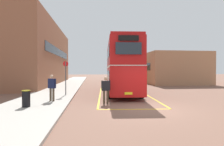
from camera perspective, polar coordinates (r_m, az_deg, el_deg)
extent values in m
plane|color=brown|center=(24.54, 0.85, -4.17)|extent=(135.60, 135.60, 0.00)
cube|color=#A39E93|center=(26.94, -13.70, -3.59)|extent=(4.00, 57.60, 0.14)
cube|color=brown|center=(30.31, -22.80, 5.10)|extent=(7.00, 22.63, 8.84)
cube|color=#232D38|center=(29.56, -16.18, 6.10)|extent=(0.06, 17.20, 1.10)
cube|color=#AD7A56|center=(34.92, 15.52, 1.32)|extent=(8.91, 16.78, 4.88)
cube|color=#232D38|center=(33.50, 8.39, 1.78)|extent=(0.06, 12.75, 1.10)
cylinder|color=black|center=(20.28, -1.53, -3.81)|extent=(0.35, 1.02, 1.00)
cylinder|color=black|center=(20.48, 5.64, -3.77)|extent=(0.35, 1.02, 1.00)
cylinder|color=black|center=(14.02, -1.10, -5.92)|extent=(0.35, 1.02, 1.00)
cylinder|color=black|center=(14.31, 9.22, -5.80)|extent=(0.35, 1.02, 1.00)
cube|color=#B71414|center=(17.16, 2.91, -1.66)|extent=(3.17, 10.29, 2.10)
cube|color=#B71414|center=(17.19, 2.92, 5.35)|extent=(3.15, 10.09, 2.10)
cube|color=#B71414|center=(17.32, 2.92, 9.15)|extent=(3.05, 9.98, 0.20)
cube|color=silver|center=(17.14, 2.91, 1.85)|extent=(3.19, 10.19, 0.14)
cube|color=#232D38|center=(17.07, -1.29, -0.66)|extent=(0.60, 8.30, 0.84)
cube|color=#232D38|center=(17.13, -1.29, 5.70)|extent=(0.60, 8.30, 0.84)
cube|color=#232D38|center=(17.31, 7.05, -0.65)|extent=(0.60, 8.30, 0.84)
cube|color=#232D38|center=(17.36, 7.06, 5.63)|extent=(0.60, 8.30, 0.84)
cube|color=#232D38|center=(12.16, 5.19, 7.67)|extent=(1.73, 0.16, 0.80)
cube|color=black|center=(12.26, 5.19, 10.82)|extent=(1.36, 0.13, 0.36)
cube|color=#232D38|center=(22.22, 1.68, -0.04)|extent=(1.97, 0.18, 1.00)
cube|color=yellow|center=(12.18, 5.17, -6.35)|extent=(0.52, 0.07, 0.16)
cylinder|color=black|center=(37.51, 2.14, -1.71)|extent=(0.27, 0.92, 0.92)
cylinder|color=black|center=(38.00, 5.98, -1.68)|extent=(0.27, 0.92, 0.92)
cylinder|color=black|center=(32.29, 3.63, -2.13)|extent=(0.27, 0.92, 0.92)
cylinder|color=black|center=(32.85, 8.05, -2.09)|extent=(0.27, 0.92, 0.92)
cube|color=gold|center=(35.10, 4.90, -0.03)|extent=(2.57, 8.86, 2.60)
cube|color=silver|center=(35.10, 4.91, 2.19)|extent=(2.41, 8.50, 0.12)
cube|color=#232D38|center=(34.86, 2.86, 0.54)|extent=(0.09, 7.07, 0.96)
cube|color=#232D38|center=(35.37, 6.91, 0.54)|extent=(0.09, 7.07, 0.96)
cube|color=#232D38|center=(39.45, 3.58, 0.51)|extent=(2.00, 0.06, 1.10)
cylinder|color=#473828|center=(11.87, -1.41, -7.54)|extent=(0.14, 0.14, 0.85)
cylinder|color=#473828|center=(11.83, -2.49, -7.56)|extent=(0.14, 0.14, 0.85)
cube|color=black|center=(11.76, -1.95, -3.98)|extent=(0.51, 0.25, 0.64)
cylinder|color=black|center=(11.80, -0.76, -3.81)|extent=(0.09, 0.09, 0.60)
cylinder|color=black|center=(11.73, -3.15, -3.84)|extent=(0.09, 0.09, 0.60)
sphere|color=tan|center=(11.71, -1.94, -1.73)|extent=(0.23, 0.23, 0.23)
cylinder|color=#473828|center=(12.63, -17.80, -6.45)|extent=(0.14, 0.14, 0.84)
cylinder|color=#473828|center=(12.77, -18.59, -6.38)|extent=(0.14, 0.14, 0.84)
cube|color=#141938|center=(12.63, -18.21, -3.13)|extent=(0.53, 0.41, 0.63)
cylinder|color=#141938|center=(12.48, -17.32, -3.02)|extent=(0.09, 0.09, 0.60)
cylinder|color=#141938|center=(12.78, -19.09, -2.94)|extent=(0.09, 0.09, 0.60)
sphere|color=tan|center=(12.59, -18.28, -1.06)|extent=(0.23, 0.23, 0.23)
cylinder|color=black|center=(11.21, -25.19, -7.32)|extent=(0.43, 0.43, 0.88)
cylinder|color=olive|center=(11.15, -25.21, -4.98)|extent=(0.45, 0.45, 0.04)
cylinder|color=#4C4C51|center=(15.35, -14.24, -1.61)|extent=(0.08, 0.08, 2.72)
cylinder|color=red|center=(15.34, -14.26, 2.80)|extent=(0.44, 0.04, 0.44)
cube|color=gold|center=(16.20, -3.74, -6.77)|extent=(0.96, 12.12, 0.01)
cube|color=gold|center=(16.62, 10.53, -6.59)|extent=(0.96, 12.12, 0.01)
cube|color=gold|center=(10.35, 7.05, -11.16)|extent=(4.19, 0.41, 0.01)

